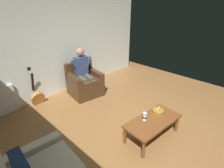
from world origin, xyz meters
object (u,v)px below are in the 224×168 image
(armchair, at_px, (85,83))
(person_seated, at_px, (84,71))
(coffee_table, at_px, (153,122))
(guitar, at_px, (37,97))
(fruit_bowl, at_px, (158,111))
(wine_glass_near, at_px, (145,115))

(armchair, height_order, person_seated, person_seated)
(person_seated, relative_size, coffee_table, 1.10)
(guitar, height_order, fruit_bowl, guitar)
(guitar, bearing_deg, fruit_bowl, 115.36)
(fruit_bowl, bearing_deg, armchair, -87.63)
(person_seated, height_order, guitar, person_seated)
(person_seated, height_order, fruit_bowl, person_seated)
(coffee_table, height_order, fruit_bowl, fruit_bowl)
(guitar, distance_m, fruit_bowl, 2.99)
(person_seated, xyz_separation_m, coffee_table, (0.20, 2.34, -0.35))
(coffee_table, relative_size, guitar, 1.21)
(person_seated, distance_m, guitar, 1.35)
(person_seated, xyz_separation_m, fruit_bowl, (-0.09, 2.26, -0.26))
(coffee_table, height_order, guitar, guitar)
(armchair, relative_size, wine_glass_near, 5.52)
(armchair, bearing_deg, coffee_table, 94.13)
(guitar, relative_size, fruit_bowl, 4.31)
(person_seated, bearing_deg, wine_glass_near, 90.97)
(coffee_table, xyz_separation_m, wine_glass_near, (0.11, -0.12, 0.17))
(person_seated, bearing_deg, fruit_bowl, 101.51)
(person_seated, distance_m, fruit_bowl, 2.28)
(armchair, bearing_deg, guitar, -11.06)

